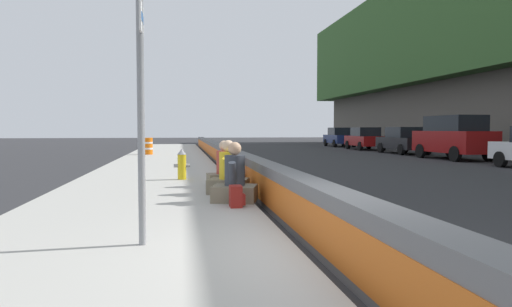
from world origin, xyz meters
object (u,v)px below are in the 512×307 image
object	(u,v)px
route_sign_post	(141,78)
seated_person_middle	(228,177)
construction_barrel	(148,146)
parked_car_farther	(340,137)
parked_car_fourth	(453,137)
seated_person_foreground	(235,183)
fire_hydrant	(182,164)
parked_car_far	(365,138)
seated_person_rear	(224,172)
parked_car_midline	(404,140)
backpack	(236,197)

from	to	relation	value
route_sign_post	seated_person_middle	size ratio (longest dim) A/B	3.00
construction_barrel	parked_car_farther	world-z (taller)	parked_car_farther
seated_person_middle	parked_car_fourth	size ratio (longest dim) A/B	0.25
seated_person_foreground	parked_car_fourth	bearing A→B (deg)	-44.93
fire_hydrant	parked_car_far	xyz separation A→B (m)	(20.24, -13.90, 0.27)
route_sign_post	seated_person_foreground	bearing A→B (deg)	-25.15
route_sign_post	parked_car_fourth	bearing A→B (deg)	-41.70
seated_person_rear	parked_car_midline	world-z (taller)	parked_car_midline
seated_person_rear	construction_barrel	xyz separation A→B (m)	(15.27, 2.90, 0.12)
route_sign_post	seated_person_rear	size ratio (longest dim) A/B	3.12
seated_person_rear	parked_car_midline	xyz separation A→B (m)	(16.04, -13.00, 0.36)
route_sign_post	parked_car_far	xyz separation A→B (m)	(27.78, -14.41, -1.35)
fire_hydrant	backpack	size ratio (longest dim) A/B	2.20
seated_person_middle	seated_person_rear	size ratio (longest dim) A/B	1.04
parked_car_midline	fire_hydrant	bearing A→B (deg)	135.56
parked_car_fourth	seated_person_foreground	bearing A→B (deg)	135.07
construction_barrel	parked_car_far	bearing A→B (deg)	-67.01
seated_person_rear	backpack	bearing A→B (deg)	178.59
construction_barrel	backpack	bearing A→B (deg)	-171.32
parked_car_far	parked_car_farther	world-z (taller)	same
parked_car_midline	parked_car_far	distance (m)	5.90
seated_person_foreground	seated_person_middle	xyz separation A→B (m)	(1.20, 0.01, 0.00)
seated_person_foreground	seated_person_rear	bearing A→B (deg)	-0.64
fire_hydrant	seated_person_middle	distance (m)	3.22
backpack	parked_car_far	distance (m)	28.30
seated_person_foreground	fire_hydrant	bearing A→B (deg)	13.60
route_sign_post	seated_person_foreground	distance (m)	4.01
route_sign_post	parked_car_farther	xyz separation A→B (m)	(34.19, -14.65, -1.35)
seated_person_rear	parked_car_farther	size ratio (longest dim) A/B	0.25
seated_person_foreground	parked_car_far	world-z (taller)	parked_car_far
route_sign_post	seated_person_middle	bearing A→B (deg)	-18.91
backpack	seated_person_foreground	bearing A→B (deg)	-4.30
seated_person_middle	parked_car_far	size ratio (longest dim) A/B	0.26
backpack	construction_barrel	size ratio (longest dim) A/B	0.42
parked_car_far	backpack	bearing A→B (deg)	152.84
seated_person_foreground	parked_car_farther	size ratio (longest dim) A/B	0.26
seated_person_rear	parked_car_midline	bearing A→B (deg)	-39.03
seated_person_foreground	backpack	distance (m)	0.70
backpack	parked_car_farther	bearing A→B (deg)	-22.61
construction_barrel	seated_person_rear	bearing A→B (deg)	-169.23
construction_barrel	parked_car_far	size ratio (longest dim) A/B	0.21
seated_person_rear	route_sign_post	bearing A→B (deg)	164.93
parked_car_fourth	parked_car_farther	distance (m)	17.93
seated_person_foreground	parked_car_far	distance (m)	27.67
seated_person_middle	backpack	xyz separation A→B (m)	(-1.88, 0.05, -0.18)
seated_person_foreground	seated_person_rear	distance (m)	2.55
backpack	parked_car_fourth	xyz separation A→B (m)	(13.66, -13.00, 0.85)
parked_car_midline	route_sign_post	bearing A→B (deg)	146.33
fire_hydrant	backpack	world-z (taller)	fire_hydrant
seated_person_foreground	seated_person_middle	size ratio (longest dim) A/B	0.99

